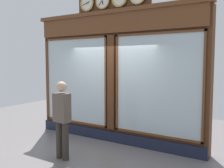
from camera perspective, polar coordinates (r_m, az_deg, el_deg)
name	(u,v)px	position (r m, az deg, el deg)	size (l,w,h in m)	color
shop_facade	(115,76)	(6.70, 0.57, 1.90)	(4.97, 0.42, 3.97)	#4C2B16
pedestrian	(62,117)	(5.60, -11.15, -7.21)	(0.38, 0.25, 1.69)	#312A24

